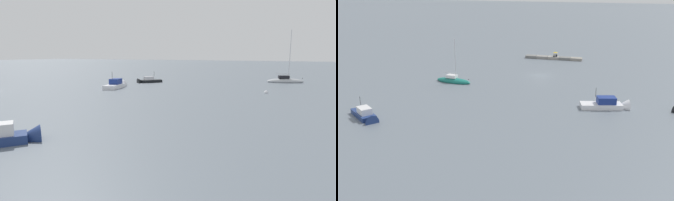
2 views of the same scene
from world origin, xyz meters
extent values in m
ellipsoid|color=#ADB2B7|center=(-40.59, 46.92, 0.30)|extent=(4.95, 8.67, 1.43)
cube|color=black|center=(-40.45, 46.53, 1.34)|extent=(2.11, 2.67, 0.66)
cylinder|color=silver|center=(-40.80, 47.55, 6.61)|extent=(0.14, 0.14, 11.19)
cylinder|color=silver|center=(-40.33, 46.17, 2.09)|extent=(1.05, 2.80, 0.11)
sphere|color=black|center=(-41.83, 50.56, 1.07)|extent=(0.19, 0.19, 0.19)
cone|color=navy|center=(18.05, 32.82, 0.23)|extent=(2.72, 2.72, 1.95)
cube|color=#283847|center=(19.22, 31.97, 1.20)|extent=(0.95, 1.25, 0.65)
cube|color=black|center=(-26.64, 18.26, 0.21)|extent=(5.01, 4.61, 0.83)
cone|color=black|center=(-24.73, 16.66, 0.21)|extent=(2.47, 2.47, 1.76)
cube|color=silver|center=(-26.18, 17.88, 1.04)|extent=(2.58, 2.48, 0.83)
cube|color=#283847|center=(-25.72, 17.49, 1.08)|extent=(0.92, 1.08, 0.58)
cylinder|color=black|center=(-27.22, 18.74, 2.04)|extent=(0.05, 0.05, 1.17)
cube|color=silver|center=(-13.13, 17.64, 0.27)|extent=(6.76, 3.89, 1.06)
cone|color=silver|center=(-16.21, 16.83, 0.27)|extent=(2.73, 2.74, 2.24)
cube|color=navy|center=(-13.87, 17.45, 1.33)|extent=(3.16, 2.43, 1.06)
cube|color=#283847|center=(-14.61, 17.25, 1.38)|extent=(0.55, 1.66, 0.74)
cylinder|color=black|center=(-12.21, 17.89, 2.60)|extent=(0.06, 0.06, 1.49)
sphere|color=white|center=(-19.27, 45.54, 0.12)|extent=(0.67, 0.67, 0.67)
camera|label=1|loc=(32.56, 52.53, 6.80)|focal=30.68mm
camera|label=2|loc=(-14.13, 74.99, 19.47)|focal=40.02mm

